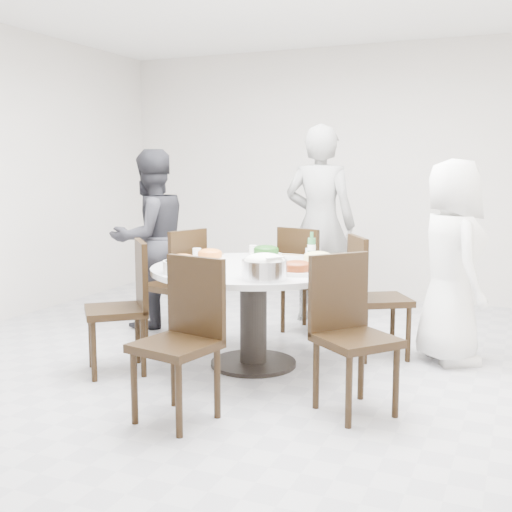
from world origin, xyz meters
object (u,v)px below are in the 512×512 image
at_px(chair_s, 175,342).
at_px(diner_middle, 320,225).
at_px(chair_ne, 380,297).
at_px(chair_nw, 173,283).
at_px(soup_bowl, 183,267).
at_px(rice_bowl, 264,270).
at_px(chair_sw, 116,308).
at_px(dining_table, 253,316).
at_px(chair_n, 310,280).
at_px(beverage_bottle, 312,246).
at_px(chair_se, 356,336).
at_px(diner_left, 150,239).
at_px(diner_right, 451,262).

relative_size(chair_s, diner_middle, 0.51).
relative_size(chair_ne, chair_nw, 1.00).
distance_m(chair_nw, diner_middle, 1.52).
height_order(diner_middle, soup_bowl, diner_middle).
bearing_deg(chair_ne, rice_bowl, 122.01).
bearing_deg(chair_ne, chair_sw, 92.80).
bearing_deg(chair_ne, dining_table, 94.72).
height_order(chair_n, diner_middle, diner_middle).
distance_m(rice_bowl, beverage_bottle, 0.99).
bearing_deg(chair_n, chair_s, 103.90).
relative_size(chair_se, diner_middle, 0.51).
bearing_deg(chair_nw, chair_ne, 110.74).
relative_size(diner_left, rice_bowl, 5.49).
bearing_deg(soup_bowl, dining_table, 53.45).
bearing_deg(chair_nw, diner_middle, 153.89).
distance_m(chair_ne, soup_bowl, 1.59).
height_order(dining_table, diner_left, diner_left).
bearing_deg(chair_se, rice_bowl, 116.49).
bearing_deg(chair_ne, beverage_bottle, 66.58).
distance_m(chair_se, soup_bowl, 1.32).
bearing_deg(rice_bowl, soup_bowl, 178.29).
height_order(chair_n, diner_right, diner_right).
bearing_deg(diner_middle, chair_sw, 66.52).
xyz_separation_m(dining_table, diner_right, (1.32, 0.68, 0.39)).
height_order(chair_ne, diner_right, diner_right).
bearing_deg(chair_ne, chair_n, 24.42).
xyz_separation_m(chair_se, soup_bowl, (-1.27, 0.17, 0.32)).
height_order(chair_ne, diner_left, diner_left).
distance_m(dining_table, chair_n, 1.11).
bearing_deg(beverage_bottle, chair_nw, -177.38).
distance_m(chair_sw, beverage_bottle, 1.59).
xyz_separation_m(chair_sw, soup_bowl, (0.51, 0.08, 0.32)).
bearing_deg(chair_nw, chair_sw, 22.73).
relative_size(diner_left, soup_bowl, 5.95).
distance_m(chair_s, diner_left, 2.35).
xyz_separation_m(chair_ne, rice_bowl, (-0.54, -1.06, 0.34)).
height_order(dining_table, chair_ne, chair_ne).
xyz_separation_m(dining_table, chair_n, (0.07, 1.10, 0.10)).
bearing_deg(chair_n, dining_table, 101.80).
height_order(dining_table, chair_n, chair_n).
relative_size(chair_n, chair_s, 1.00).
relative_size(chair_se, diner_left, 0.58).
xyz_separation_m(rice_bowl, soup_bowl, (-0.62, 0.02, -0.02)).
bearing_deg(diner_middle, chair_nw, 46.90).
bearing_deg(chair_nw, chair_se, 76.73).
relative_size(chair_n, diner_left, 0.58).
xyz_separation_m(chair_nw, rice_bowl, (1.24, -0.93, 0.34)).
distance_m(chair_se, diner_right, 1.39).
xyz_separation_m(chair_sw, chair_se, (1.78, -0.09, 0.00)).
bearing_deg(diner_middle, soup_bowl, 79.13).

